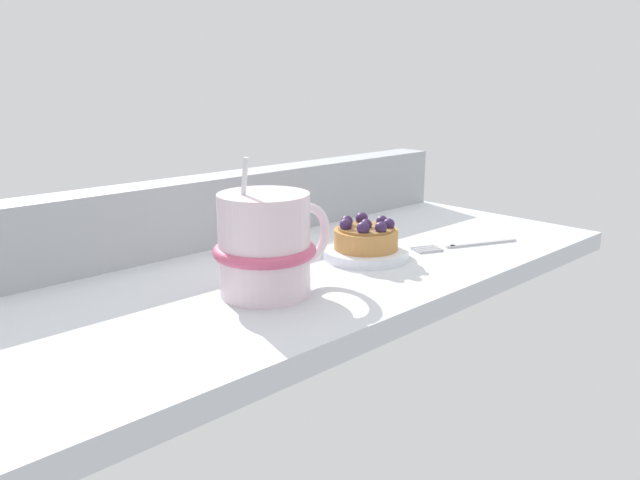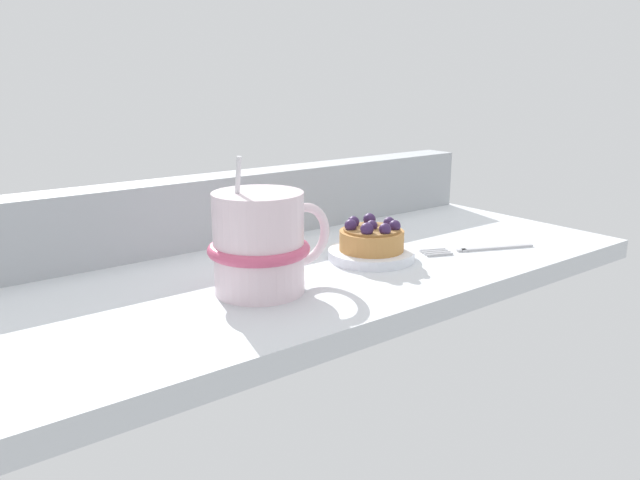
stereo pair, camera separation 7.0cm
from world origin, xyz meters
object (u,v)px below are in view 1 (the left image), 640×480
object	(u,v)px
dessert_fork	(465,244)
raspberry_tart	(366,236)
dessert_plate	(366,253)
coffee_mug	(266,245)

from	to	relation	value
dessert_fork	raspberry_tart	bearing A→B (deg)	157.80
dessert_plate	dessert_fork	distance (cm)	14.35
coffee_mug	dessert_plate	bearing A→B (deg)	5.42
dessert_fork	dessert_plate	bearing A→B (deg)	157.81
coffee_mug	dessert_fork	xyz separation A→B (cm)	(30.09, -3.83, -4.86)
dessert_plate	coffee_mug	distance (cm)	17.50
coffee_mug	dessert_fork	distance (cm)	30.72
dessert_plate	raspberry_tart	bearing A→B (deg)	27.55
dessert_plate	dessert_fork	bearing A→B (deg)	-22.19
dessert_plate	coffee_mug	xyz separation A→B (cm)	(-16.80, -1.59, 4.62)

